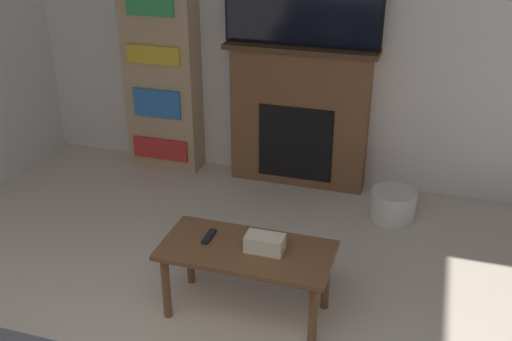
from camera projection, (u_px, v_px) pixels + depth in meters
wall_back at (314, 22)px, 4.75m from camera, size 5.93×0.06×2.70m
fireplace at (299, 116)px, 4.97m from camera, size 1.24×0.28×1.19m
tv at (302, 0)px, 4.54m from camera, size 1.25×0.03×0.71m
coffee_table at (247, 258)px, 3.47m from camera, size 1.00×0.48×0.45m
tissue_box at (265, 243)px, 3.40m from camera, size 0.22×0.12×0.10m
remote_control at (209, 236)px, 3.54m from camera, size 0.04×0.15×0.02m
bookshelf at (162, 75)px, 5.16m from camera, size 0.63×0.29×1.70m
storage_basket at (393, 205)px, 4.59m from camera, size 0.34×0.34×0.23m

